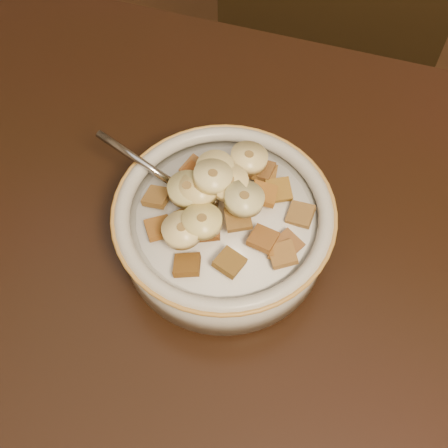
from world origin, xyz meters
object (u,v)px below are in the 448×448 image
(table, at_px, (61,406))
(spoon, at_px, (196,198))
(chair, at_px, (296,137))
(cereal_bowl, at_px, (224,229))

(table, relative_size, spoon, 33.17)
(table, bearing_deg, spoon, 73.04)
(chair, distance_m, cereal_bowl, 0.53)
(table, bearing_deg, cereal_bowl, 64.49)
(table, height_order, spoon, spoon)
(chair, xyz_separation_m, cereal_bowl, (0.01, -0.41, 0.34))
(spoon, bearing_deg, table, -1.90)
(table, distance_m, chair, 0.65)
(cereal_bowl, relative_size, spoon, 4.17)
(cereal_bowl, xyz_separation_m, spoon, (-0.03, 0.01, 0.03))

